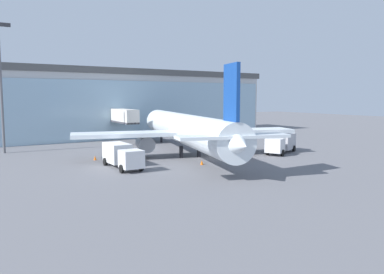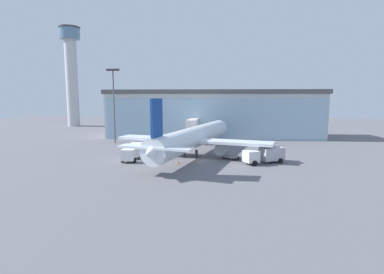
{
  "view_description": "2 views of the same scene",
  "coord_description": "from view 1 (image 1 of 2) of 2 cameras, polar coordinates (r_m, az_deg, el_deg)",
  "views": [
    {
      "loc": [
        -26.13,
        -40.95,
        7.91
      ],
      "look_at": [
        -0.69,
        4.38,
        2.4
      ],
      "focal_mm": 35.0,
      "sensor_mm": 36.0,
      "label": 1
    },
    {
      "loc": [
        4.89,
        -52.8,
        11.14
      ],
      "look_at": [
        -2.61,
        5.64,
        3.46
      ],
      "focal_mm": 28.0,
      "sensor_mm": 36.0,
      "label": 2
    }
  ],
  "objects": [
    {
      "name": "terminal_building",
      "position": [
        79.88,
        -10.24,
        5.11
      ],
      "size": [
        61.57,
        18.73,
        13.44
      ],
      "rotation": [
        0.0,
        0.0,
        0.05
      ],
      "color": "#BBBBBB",
      "rests_on": "ground"
    },
    {
      "name": "ground",
      "position": [
        49.22,
        3.2,
        -3.21
      ],
      "size": [
        240.0,
        240.0,
        0.0
      ],
      "primitive_type": "plane",
      "color": "slate"
    },
    {
      "name": "airplane",
      "position": [
        51.2,
        -1.02,
        1.19
      ],
      "size": [
        30.18,
        39.63,
        11.11
      ],
      "rotation": [
        0.0,
        0.0,
        1.35
      ],
      "color": "white",
      "rests_on": "ground"
    },
    {
      "name": "safety_cone_wingtip",
      "position": [
        49.01,
        -14.56,
        -3.11
      ],
      "size": [
        0.36,
        0.36,
        0.55
      ],
      "primitive_type": "cone",
      "color": "orange",
      "rests_on": "ground"
    },
    {
      "name": "jet_bridge",
      "position": [
        68.74,
        -10.91,
        3.09
      ],
      "size": [
        2.35,
        13.68,
        5.87
      ],
      "rotation": [
        0.0,
        0.0,
        1.56
      ],
      "color": "beige",
      "rests_on": "ground"
    },
    {
      "name": "catering_truck",
      "position": [
        42.88,
        -10.7,
        -2.7
      ],
      "size": [
        2.77,
        7.39,
        2.65
      ],
      "rotation": [
        0.0,
        0.0,
        4.76
      ],
      "color": "silver",
      "rests_on": "ground"
    },
    {
      "name": "safety_cone_nose",
      "position": [
        44.23,
        1.51,
        -3.89
      ],
      "size": [
        0.36,
        0.36,
        0.55
      ],
      "primitive_type": "cone",
      "color": "orange",
      "rests_on": "ground"
    },
    {
      "name": "baggage_cart",
      "position": [
        53.19,
        7.0,
        -2.0
      ],
      "size": [
        3.21,
        2.63,
        1.5
      ],
      "rotation": [
        0.0,
        0.0,
        5.85
      ],
      "color": "gray",
      "rests_on": "ground"
    },
    {
      "name": "fuel_truck",
      "position": [
        54.86,
        13.5,
        -0.86
      ],
      "size": [
        7.44,
        5.49,
        2.65
      ],
      "rotation": [
        0.0,
        0.0,
        3.65
      ],
      "color": "silver",
      "rests_on": "ground"
    },
    {
      "name": "apron_light_mast",
      "position": [
        59.3,
        -27.16,
        8.22
      ],
      "size": [
        3.2,
        0.4,
        18.2
      ],
      "color": "#59595E",
      "rests_on": "ground"
    }
  ]
}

